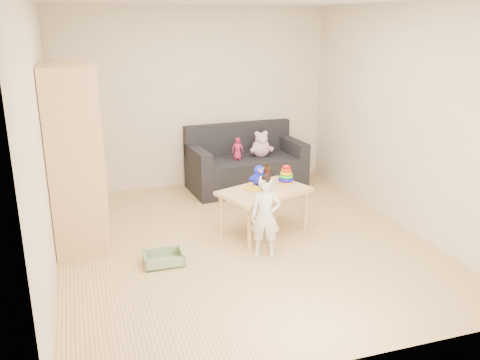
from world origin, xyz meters
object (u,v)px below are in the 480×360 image
object	(u,v)px
sofa	(246,173)
toddler	(265,217)
wardrobe	(75,156)
play_table	(264,211)

from	to	relation	value
sofa	toddler	distance (m)	2.26
wardrobe	sofa	size ratio (longest dim) A/B	1.19
wardrobe	toddler	size ratio (longest dim) A/B	2.32
toddler	play_table	bearing A→B (deg)	95.02
wardrobe	play_table	world-z (taller)	wardrobe
sofa	play_table	bearing A→B (deg)	-106.05
toddler	wardrobe	bearing A→B (deg)	175.64
sofa	toddler	xyz separation A→B (m)	(-0.53, -2.19, 0.19)
sofa	toddler	size ratio (longest dim) A/B	1.96
sofa	play_table	distance (m)	1.66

